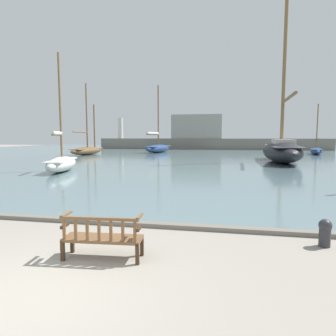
{
  "coord_description": "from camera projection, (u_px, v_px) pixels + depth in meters",
  "views": [
    {
      "loc": [
        2.97,
        -4.02,
        2.49
      ],
      "look_at": [
        0.27,
        10.0,
        1.0
      ],
      "focal_mm": 32.0,
      "sensor_mm": 36.0,
      "label": 1
    }
  ],
  "objects": [
    {
      "name": "park_bench",
      "position": [
        102.0,
        237.0,
        6.08
      ],
      "size": [
        1.64,
        0.64,
        0.92
      ],
      "color": "#3D2A19",
      "rests_on": "ground"
    },
    {
      "name": "harbor_water",
      "position": [
        207.0,
        152.0,
        47.72
      ],
      "size": [
        100.0,
        80.0,
        0.08
      ],
      "primitive_type": "cube",
      "color": "slate",
      "rests_on": "ground"
    },
    {
      "name": "ground_plane",
      "position": [
        32.0,
        294.0,
        4.75
      ],
      "size": [
        160.0,
        160.0,
        0.0
      ],
      "primitive_type": "plane",
      "color": "gray"
    },
    {
      "name": "sailboat_centre_channel",
      "position": [
        158.0,
        147.0,
        46.34
      ],
      "size": [
        3.5,
        8.04,
        10.27
      ],
      "color": "navy",
      "rests_on": "harbor_water"
    },
    {
      "name": "sailboat_outer_starboard",
      "position": [
        282.0,
        149.0,
        28.71
      ],
      "size": [
        3.69,
        12.11,
        16.87
      ],
      "color": "black",
      "rests_on": "harbor_water"
    },
    {
      "name": "quay_edge_kerb",
      "position": [
        118.0,
        223.0,
        8.5
      ],
      "size": [
        40.0,
        0.3,
        0.12
      ],
      "primitive_type": "cube",
      "color": "slate",
      "rests_on": "ground"
    },
    {
      "name": "mooring_bollard",
      "position": [
        325.0,
        231.0,
        6.78
      ],
      "size": [
        0.29,
        0.29,
        0.64
      ],
      "color": "#2D2D33",
      "rests_on": "ground"
    },
    {
      "name": "sailboat_outer_port",
      "position": [
        316.0,
        150.0,
        41.24
      ],
      "size": [
        2.47,
        5.52,
        6.89
      ],
      "color": "navy",
      "rests_on": "harbor_water"
    },
    {
      "name": "sailboat_mid_port",
      "position": [
        62.0,
        162.0,
        20.98
      ],
      "size": [
        2.88,
        5.69,
        8.14
      ],
      "color": "silver",
      "rests_on": "harbor_water"
    },
    {
      "name": "sailboat_nearest_starboard",
      "position": [
        87.0,
        149.0,
        40.6
      ],
      "size": [
        2.62,
        7.31,
        9.53
      ],
      "color": "brown",
      "rests_on": "harbor_water"
    },
    {
      "name": "far_breakwater",
      "position": [
        205.0,
        139.0,
        58.12
      ],
      "size": [
        44.07,
        2.4,
        6.79
      ],
      "color": "slate",
      "rests_on": "ground"
    }
  ]
}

